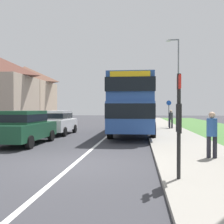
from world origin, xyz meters
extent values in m
plane|color=#38383D|center=(0.00, 0.00, 0.00)|extent=(120.00, 120.00, 0.00)
cube|color=silver|center=(0.00, 8.00, 0.00)|extent=(0.14, 60.00, 0.01)
cube|color=gray|center=(4.20, 6.00, 0.06)|extent=(3.20, 68.00, 0.12)
cube|color=#284C93|center=(1.60, 9.97, 1.32)|extent=(2.50, 10.26, 1.65)
cube|color=#284C93|center=(1.60, 9.97, 2.92)|extent=(2.45, 10.06, 1.55)
cube|color=black|center=(1.60, 9.97, 1.65)|extent=(2.52, 10.32, 0.76)
cube|color=black|center=(1.60, 9.97, 3.00)|extent=(2.52, 10.32, 0.72)
cube|color=gold|center=(1.60, 4.89, 3.42)|extent=(2.00, 0.08, 0.44)
cylinder|color=black|center=(0.35, 13.15, 0.50)|extent=(0.30, 1.00, 1.00)
cylinder|color=black|center=(2.85, 13.15, 0.50)|extent=(0.30, 1.00, 1.00)
cylinder|color=black|center=(0.35, 7.15, 0.50)|extent=(0.30, 1.00, 1.00)
cylinder|color=black|center=(2.85, 7.15, 0.50)|extent=(0.30, 1.00, 1.00)
cube|color=#19472D|center=(-3.63, 4.29, 0.68)|extent=(1.85, 4.47, 0.76)
cube|color=#19472D|center=(-3.63, 4.07, 1.36)|extent=(1.63, 2.46, 0.62)
cube|color=black|center=(-3.63, 4.07, 1.33)|extent=(1.66, 2.48, 0.35)
cylinder|color=black|center=(-4.53, 5.68, 0.30)|extent=(0.20, 0.60, 0.60)
cylinder|color=black|center=(-2.72, 5.68, 0.30)|extent=(0.20, 0.60, 0.60)
cylinder|color=black|center=(-2.72, 2.90, 0.30)|extent=(0.20, 0.60, 0.60)
cube|color=silver|center=(-3.53, 9.32, 0.67)|extent=(1.73, 4.14, 0.73)
cube|color=silver|center=(-3.53, 9.11, 1.33)|extent=(1.52, 2.28, 0.60)
cube|color=black|center=(-3.53, 9.11, 1.30)|extent=(1.56, 2.30, 0.34)
cylinder|color=black|center=(-4.38, 10.60, 0.30)|extent=(0.20, 0.60, 0.60)
cylinder|color=black|center=(-2.68, 10.60, 0.30)|extent=(0.20, 0.60, 0.60)
cylinder|color=black|center=(-4.38, 8.03, 0.30)|extent=(0.20, 0.60, 0.60)
cylinder|color=black|center=(-2.68, 8.03, 0.30)|extent=(0.20, 0.60, 0.60)
cylinder|color=#23232D|center=(4.39, 1.00, 0.42)|extent=(0.14, 0.14, 0.85)
cylinder|color=#23232D|center=(4.59, 1.00, 0.42)|extent=(0.14, 0.14, 0.85)
cylinder|color=#2D599E|center=(4.49, 1.00, 1.15)|extent=(0.34, 0.34, 0.60)
sphere|color=tan|center=(4.49, 1.00, 1.56)|extent=(0.22, 0.22, 0.22)
cylinder|color=#23232D|center=(4.61, 14.20, 0.42)|extent=(0.14, 0.14, 0.85)
cylinder|color=#23232D|center=(4.81, 14.20, 0.42)|extent=(0.14, 0.14, 0.85)
cylinder|color=#333338|center=(4.71, 14.20, 1.15)|extent=(0.34, 0.34, 0.60)
sphere|color=tan|center=(4.71, 14.20, 1.56)|extent=(0.22, 0.22, 0.22)
cylinder|color=black|center=(3.00, -1.74, 1.30)|extent=(0.09, 0.09, 2.60)
cube|color=red|center=(3.00, -1.74, 2.40)|extent=(0.04, 0.44, 0.32)
cube|color=black|center=(3.00, -1.72, 1.55)|extent=(0.06, 0.52, 0.68)
cylinder|color=slate|center=(4.72, 15.88, 1.05)|extent=(0.08, 0.08, 2.10)
cylinder|color=blue|center=(4.72, 15.88, 2.30)|extent=(0.44, 0.03, 0.44)
cylinder|color=slate|center=(5.57, 15.90, 4.03)|extent=(0.12, 0.12, 8.06)
cube|color=slate|center=(5.12, 15.90, 8.01)|extent=(0.90, 0.10, 0.10)
cube|color=silver|center=(4.67, 15.90, 7.94)|extent=(0.36, 0.20, 0.14)
cube|color=#C1A88E|center=(-13.41, 25.52, 2.67)|extent=(6.93, 6.51, 5.34)
pyramid|color=brown|center=(-13.41, 25.52, 6.43)|extent=(6.93, 6.51, 2.17)
camera|label=1|loc=(2.08, -7.94, 1.77)|focal=41.36mm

